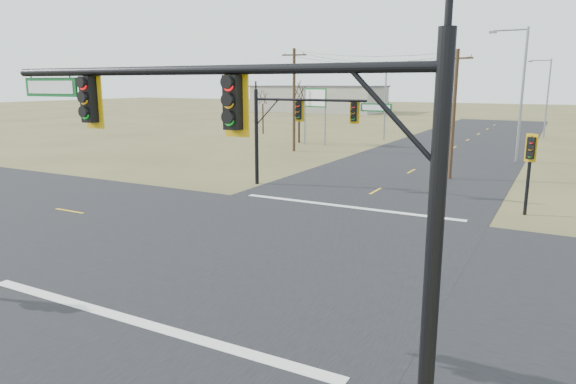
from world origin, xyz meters
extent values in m
plane|color=olive|center=(0.00, 0.00, 0.00)|extent=(320.00, 320.00, 0.00)
cube|color=black|center=(0.00, 0.00, 0.01)|extent=(160.00, 14.00, 0.02)
cube|color=black|center=(0.00, 0.00, 0.01)|extent=(14.00, 160.00, 0.02)
cube|color=silver|center=(0.00, -7.50, 0.03)|extent=(12.00, 0.40, 0.01)
cube|color=silver|center=(0.00, 7.50, 0.03)|extent=(12.00, 0.40, 0.01)
cylinder|color=black|center=(7.86, -8.44, 3.59)|extent=(0.29, 0.29, 7.19)
cylinder|color=black|center=(2.73, -8.44, 6.59)|extent=(10.27, 0.18, 0.18)
cube|color=#0C5721|center=(-1.44, -8.44, 6.24)|extent=(1.80, 0.05, 0.45)
cylinder|color=black|center=(-7.50, 10.70, 2.98)|extent=(0.24, 0.24, 5.97)
cylinder|color=black|center=(-3.88, 10.70, 5.37)|extent=(7.24, 0.15, 0.15)
cube|color=#0C5721|center=(0.30, 10.70, 5.02)|extent=(1.80, 0.05, 0.45)
cylinder|color=black|center=(8.27, 10.18, 1.92)|extent=(0.16, 0.16, 3.84)
cylinder|color=#47311E|center=(3.06, 18.30, 4.25)|extent=(0.25, 0.25, 8.50)
cube|color=#47311E|center=(3.06, 18.30, 7.90)|extent=(2.04, 0.66, 0.12)
cylinder|color=#47311E|center=(-12.93, 26.17, 4.73)|extent=(0.27, 0.27, 9.47)
cube|color=#47311E|center=(-12.93, 26.17, 8.87)|extent=(2.29, 0.60, 0.12)
cylinder|color=gray|center=(-14.53, 31.67, 2.92)|extent=(0.16, 0.16, 5.84)
cylinder|color=gray|center=(-12.20, 31.67, 2.92)|extent=(0.16, 0.16, 5.84)
cube|color=#0C5721|center=(-13.37, 31.67, 4.86)|extent=(2.98, 1.05, 1.95)
cylinder|color=gray|center=(6.33, 28.52, 5.31)|extent=(0.21, 0.21, 10.63)
cylinder|color=gray|center=(5.05, 28.52, 10.43)|extent=(2.55, 0.13, 0.13)
cube|color=gray|center=(3.78, 28.52, 10.33)|extent=(0.59, 0.27, 0.19)
cylinder|color=gray|center=(7.46, 50.73, 4.56)|extent=(0.18, 0.18, 9.11)
cylinder|color=gray|center=(6.37, 50.73, 8.91)|extent=(2.19, 0.11, 0.11)
cube|color=gray|center=(5.27, 50.73, 8.81)|extent=(0.51, 0.26, 0.16)
cylinder|color=gray|center=(-8.53, 39.87, 4.36)|extent=(0.17, 0.17, 8.72)
cylinder|color=gray|center=(-7.48, 39.87, 8.52)|extent=(2.09, 0.10, 0.10)
cube|color=gray|center=(-6.44, 39.87, 8.42)|extent=(0.49, 0.23, 0.16)
cylinder|color=black|center=(-15.76, 32.75, 2.22)|extent=(0.22, 0.22, 4.45)
cylinder|color=black|center=(-24.36, 39.46, 1.90)|extent=(0.18, 0.18, 3.80)
cube|color=#ABA598|center=(-40.00, 90.00, 2.75)|extent=(28.00, 14.00, 5.50)
camera|label=1|loc=(9.60, -16.84, 6.33)|focal=32.00mm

